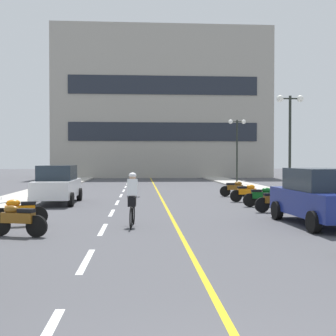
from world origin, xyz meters
TOP-DOWN VIEW (x-y plane):
  - ground_plane at (0.00, 21.00)m, footprint 140.00×140.00m
  - curb_left at (-7.20, 24.00)m, footprint 2.40×72.00m
  - curb_right at (7.20, 24.00)m, footprint 2.40×72.00m
  - lane_dash_1 at (-2.00, 6.00)m, footprint 0.14×2.20m
  - lane_dash_2 at (-2.00, 10.00)m, footprint 0.14×2.20m
  - lane_dash_3 at (-2.00, 14.00)m, footprint 0.14×2.20m
  - lane_dash_4 at (-2.00, 18.00)m, footprint 0.14×2.20m
  - lane_dash_5 at (-2.00, 22.00)m, footprint 0.14×2.20m
  - lane_dash_6 at (-2.00, 26.00)m, footprint 0.14×2.20m
  - lane_dash_7 at (-2.00, 30.00)m, footprint 0.14×2.20m
  - lane_dash_8 at (-2.00, 34.00)m, footprint 0.14×2.20m
  - lane_dash_9 at (-2.00, 38.00)m, footprint 0.14×2.20m
  - lane_dash_10 at (-2.00, 42.00)m, footprint 0.14×2.20m
  - lane_dash_11 at (-2.00, 46.00)m, footprint 0.14×2.20m
  - centre_line_yellow at (0.25, 24.00)m, footprint 0.12×66.00m
  - office_building at (1.72, 48.33)m, footprint 25.07×6.78m
  - street_lamp_mid at (7.08, 19.48)m, footprint 1.46×0.36m
  - street_lamp_far at (7.19, 32.53)m, footprint 1.46×0.36m
  - parked_car_near at (4.83, 10.42)m, footprint 2.12×4.29m
  - parked_car_mid at (-4.82, 17.74)m, footprint 1.94×4.21m
  - motorcycle_2 at (-4.22, 8.94)m, footprint 1.67×0.71m
  - motorcycle_3 at (-4.67, 10.78)m, footprint 1.65×0.76m
  - motorcycle_4 at (4.49, 13.79)m, footprint 1.70×0.60m
  - motorcycle_5 at (4.52, 15.74)m, footprint 1.70×0.60m
  - motorcycle_6 at (4.39, 17.96)m, footprint 1.70×0.60m
  - motorcycle_7 at (4.46, 21.00)m, footprint 1.70×0.60m
  - cyclist_rider at (-1.13, 10.53)m, footprint 0.42×1.77m

SIDE VIEW (x-z plane):
  - ground_plane at x=0.00m, z-range 0.00..0.00m
  - lane_dash_1 at x=-2.00m, z-range 0.00..0.01m
  - lane_dash_2 at x=-2.00m, z-range 0.00..0.01m
  - lane_dash_3 at x=-2.00m, z-range 0.00..0.01m
  - lane_dash_4 at x=-2.00m, z-range 0.00..0.01m
  - lane_dash_5 at x=-2.00m, z-range 0.00..0.01m
  - lane_dash_6 at x=-2.00m, z-range 0.00..0.01m
  - lane_dash_7 at x=-2.00m, z-range 0.00..0.01m
  - lane_dash_8 at x=-2.00m, z-range 0.00..0.01m
  - lane_dash_9 at x=-2.00m, z-range 0.00..0.01m
  - lane_dash_10 at x=-2.00m, z-range 0.00..0.01m
  - lane_dash_11 at x=-2.00m, z-range 0.00..0.01m
  - centre_line_yellow at x=0.25m, z-range 0.00..0.01m
  - curb_left at x=-7.20m, z-range 0.00..0.12m
  - curb_right at x=7.20m, z-range 0.00..0.12m
  - motorcycle_2 at x=-4.22m, z-range 0.01..0.93m
  - motorcycle_3 at x=-4.67m, z-range 0.01..0.93m
  - motorcycle_4 at x=4.49m, z-range 0.01..0.93m
  - motorcycle_5 at x=4.52m, z-range 0.01..0.93m
  - motorcycle_6 at x=4.39m, z-range 0.01..0.93m
  - motorcycle_7 at x=4.46m, z-range 0.01..0.93m
  - cyclist_rider at x=-1.13m, z-range 0.03..1.74m
  - parked_car_near at x=4.83m, z-range 0.01..1.83m
  - parked_car_mid at x=-4.82m, z-range 0.01..1.83m
  - street_lamp_far at x=7.19m, z-range 1.33..6.63m
  - street_lamp_mid at x=7.08m, z-range 1.34..6.74m
  - office_building at x=1.72m, z-range 0.00..17.25m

